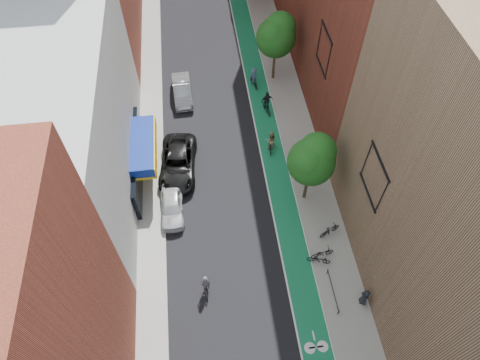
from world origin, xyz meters
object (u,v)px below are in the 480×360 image
object	(u,v)px
cyclist_lane_near	(271,142)
cyclist_lane_far	(254,79)
parked_car_white	(172,206)
pedestrian	(365,297)
parked_car_black	(178,163)
cyclist_lead	(206,286)
parked_car_silver	(182,91)
cyclist_lane_mid	(267,104)

from	to	relation	value
cyclist_lane_near	cyclist_lane_far	world-z (taller)	cyclist_lane_near
parked_car_white	pedestrian	size ratio (longest dim) A/B	2.66
parked_car_black	cyclist_lead	world-z (taller)	cyclist_lead
parked_car_silver	parked_car_white	bearing A→B (deg)	-98.65
parked_car_white	parked_car_silver	xyz separation A→B (m)	(1.34, 12.50, 0.05)
parked_car_white	parked_car_black	xyz separation A→B (m)	(0.62, 3.96, 0.13)
parked_car_black	cyclist_lead	bearing A→B (deg)	-76.54
cyclist_lead	parked_car_black	bearing A→B (deg)	-81.51
parked_car_black	cyclist_lane_mid	world-z (taller)	cyclist_lane_mid
cyclist_lane_near	cyclist_lane_mid	bearing A→B (deg)	-89.41
parked_car_silver	cyclist_lane_near	bearing A→B (deg)	-49.53
parked_car_silver	cyclist_lane_far	world-z (taller)	cyclist_lane_far
parked_car_white	cyclist_lane_near	bearing A→B (deg)	31.30
parked_car_white	parked_car_black	world-z (taller)	parked_car_black
parked_car_black	cyclist_lane_far	bearing A→B (deg)	57.05
parked_car_silver	cyclist_lead	xyz separation A→B (m)	(0.70, -19.04, -0.10)
parked_car_black	cyclist_lane_mid	size ratio (longest dim) A/B	2.71
parked_car_white	cyclist_lane_mid	distance (m)	13.00
parked_car_silver	parked_car_black	bearing A→B (deg)	-97.36
cyclist_lane_near	pedestrian	bearing A→B (deg)	111.39
parked_car_silver	pedestrian	xyz separation A→B (m)	(10.69, -21.12, 0.18)
parked_car_white	cyclist_lane_near	distance (m)	9.70
parked_car_white	cyclist_lane_near	world-z (taller)	cyclist_lane_near
parked_car_silver	cyclist_lane_near	size ratio (longest dim) A/B	2.14
pedestrian	cyclist_lane_far	bearing A→B (deg)	-159.11
cyclist_lead	pedestrian	distance (m)	10.21
cyclist_lane_mid	cyclist_lane_far	bearing A→B (deg)	-93.69
cyclist_lane_far	parked_car_white	bearing A→B (deg)	43.70
cyclist_lead	cyclist_lane_far	distance (m)	20.69
parked_car_silver	cyclist_lane_near	xyz separation A→B (m)	(6.93, -7.43, 0.22)
cyclist_lane_mid	cyclist_lane_far	xyz separation A→B (m)	(-0.64, 3.60, -0.03)
parked_car_white	cyclist_lane_far	size ratio (longest dim) A/B	2.14
cyclist_lane_near	pedestrian	size ratio (longest dim) A/B	1.37
cyclist_lane_far	pedestrian	world-z (taller)	cyclist_lane_far
parked_car_white	cyclist_lead	world-z (taller)	cyclist_lead
parked_car_silver	pedestrian	distance (m)	23.67
cyclist_lane_near	parked_car_white	bearing A→B (deg)	37.55
cyclist_lane_far	cyclist_lane_near	bearing A→B (deg)	76.47
parked_car_silver	pedestrian	world-z (taller)	pedestrian
parked_car_black	cyclist_lane_near	distance (m)	7.73
cyclist_lane_near	cyclist_lane_mid	xyz separation A→B (m)	(0.44, 4.58, -0.10)
parked_car_white	pedestrian	world-z (taller)	pedestrian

